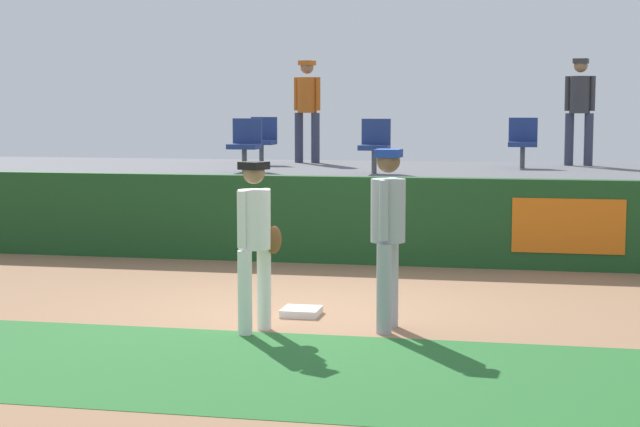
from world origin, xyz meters
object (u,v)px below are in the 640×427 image
Objects in this scene: seat_back_left at (262,138)px; seat_front_center at (375,143)px; spectator_hooded at (580,104)px; spectator_capped at (307,104)px; first_base at (301,312)px; player_runner_visitor at (388,226)px; seat_back_right at (523,140)px; seat_front_left at (245,142)px; player_fielder_home at (255,234)px.

seat_front_center is at bearing -38.38° from seat_back_left.
spectator_hooded is 1.00× the size of spectator_capped.
spectator_capped is at bearing 10.10° from spectator_hooded.
first_base is 0.22× the size of player_runner_visitor.
seat_back_right is (4.50, 0.00, 0.00)m from seat_back_left.
seat_front_center is at bearing -166.00° from player_runner_visitor.
spectator_capped is (0.63, 0.82, 0.60)m from seat_back_left.
player_runner_visitor is 6.51m from seat_front_left.
player_runner_visitor is 7.63m from seat_back_right.
seat_back_left and seat_front_left have the same top height.
seat_back_left is 1.00× the size of seat_back_right.
spectator_capped is at bearing 80.69° from seat_front_left.
spectator_capped is (-1.65, 2.62, 0.60)m from seat_front_center.
seat_back_right is 1.42m from spectator_hooded.
player_fielder_home is at bearing -92.58° from seat_front_center.
first_base is 5.80m from seat_front_left.
player_fielder_home is 6.10m from seat_front_center.
seat_back_left is 1.00× the size of seat_front_left.
spectator_capped reaches higher than seat_back_left.
seat_front_left is 0.45× the size of spectator_capped.
player_runner_visitor is (1.01, -0.54, 1.02)m from first_base.
seat_front_left is 5.92m from spectator_hooded.
player_fielder_home is 8.87m from spectator_capped.
spectator_hooded is at bearing 169.55° from player_runner_visitor.
spectator_capped is at bearing 101.88° from first_base.
player_fielder_home is 1.32m from player_runner_visitor.
spectator_capped is (0.43, 2.62, 0.60)m from seat_front_left.
first_base is at bearing -71.99° from seat_back_left.
spectator_capped is at bearing 122.18° from seat_front_center.
spectator_capped is at bearing -147.53° from player_fielder_home.
seat_back_left is 0.46× the size of spectator_hooded.
seat_back_left is 5.55m from spectator_hooded.
seat_back_left reaches higher than player_fielder_home.
player_fielder_home is at bearing -73.43° from seat_front_left.
player_runner_visitor is at bearing 84.80° from spectator_hooded.
player_runner_visitor is 8.81m from spectator_capped.
first_base is 0.24× the size of player_fielder_home.
seat_back_right is (2.23, 6.96, 1.63)m from first_base.
spectator_capped is (-3.87, 0.82, 0.60)m from seat_back_right.
seat_front_left is at bearing -139.95° from player_fielder_home.
seat_front_center is 1.00× the size of seat_back_right.
seat_front_left is (0.20, -1.80, 0.00)m from seat_back_left.
seat_front_center is (0.27, 6.05, 0.69)m from player_fielder_home.
seat_front_center is 1.00× the size of seat_front_left.
first_base is 0.48× the size of seat_front_center.
first_base is 1.32m from player_fielder_home.
seat_back_left and seat_front_center have the same top height.
seat_front_left is (-2.07, 5.16, 1.63)m from first_base.
seat_back_left is 1.19m from spectator_capped.
player_fielder_home is at bearing -70.62° from player_runner_visitor.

